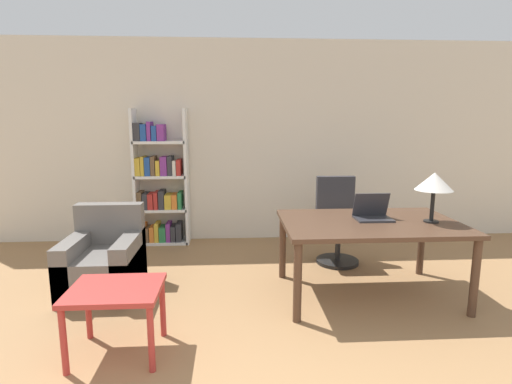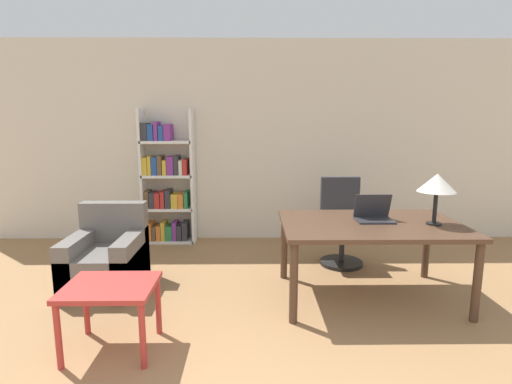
{
  "view_description": "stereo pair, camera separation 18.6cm",
  "coord_description": "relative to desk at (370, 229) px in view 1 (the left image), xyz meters",
  "views": [
    {
      "loc": [
        -0.3,
        -0.95,
        1.64
      ],
      "look_at": [
        -0.07,
        2.77,
        0.97
      ],
      "focal_mm": 28.0,
      "sensor_mm": 36.0,
      "label": 1
    },
    {
      "loc": [
        -0.12,
        -0.96,
        1.64
      ],
      "look_at": [
        -0.07,
        2.77,
        0.97
      ],
      "focal_mm": 28.0,
      "sensor_mm": 36.0,
      "label": 2
    }
  ],
  "objects": [
    {
      "name": "wall_back",
      "position": [
        -0.98,
        1.96,
        0.71
      ],
      "size": [
        8.0,
        0.06,
        2.7
      ],
      "color": "beige",
      "rests_on": "ground_plane"
    },
    {
      "name": "side_table_blue",
      "position": [
        -2.09,
        -0.86,
        -0.22
      ],
      "size": [
        0.63,
        0.52,
        0.5
      ],
      "color": "#B2332D",
      "rests_on": "ground_plane"
    },
    {
      "name": "office_chair",
      "position": [
        -0.05,
        0.94,
        -0.19
      ],
      "size": [
        0.49,
        0.49,
        0.99
      ],
      "color": "black",
      "rests_on": "ground_plane"
    },
    {
      "name": "armchair",
      "position": [
        -2.53,
        0.27,
        -0.37
      ],
      "size": [
        0.67,
        0.78,
        0.81
      ],
      "color": "#66605B",
      "rests_on": "ground_plane"
    },
    {
      "name": "desk",
      "position": [
        0.0,
        0.0,
        0.0
      ],
      "size": [
        1.62,
        1.08,
        0.72
      ],
      "color": "#4C3323",
      "rests_on": "ground_plane"
    },
    {
      "name": "bookshelf",
      "position": [
        -2.23,
        1.77,
        0.14
      ],
      "size": [
        0.7,
        0.28,
        1.79
      ],
      "color": "white",
      "rests_on": "ground_plane"
    },
    {
      "name": "laptop",
      "position": [
        0.05,
        0.08,
        0.13
      ],
      "size": [
        0.34,
        0.24,
        0.25
      ],
      "color": "#2D2D33",
      "rests_on": "desk"
    },
    {
      "name": "table_lamp",
      "position": [
        0.55,
        -0.07,
        0.45
      ],
      "size": [
        0.33,
        0.33,
        0.46
      ],
      "color": "black",
      "rests_on": "desk"
    }
  ]
}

